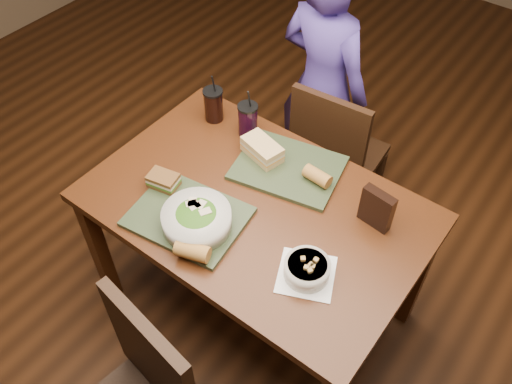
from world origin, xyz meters
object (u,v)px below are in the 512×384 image
at_px(chair_far, 334,153).
at_px(chip_bag, 377,209).
at_px(soup_bowl, 307,269).
at_px(tray_near, 188,217).
at_px(dining_table, 256,219).
at_px(baguette_near, 192,251).
at_px(salad_bowl, 197,218).
at_px(cup_cola, 214,105).
at_px(tray_far, 288,168).
at_px(sandwich_near, 163,180).
at_px(baguette_far, 317,176).
at_px(diner, 323,87).
at_px(sandwich_far, 262,149).
at_px(cup_berry, 248,120).

distance_m(chair_far, chip_bag, 0.74).
bearing_deg(soup_bowl, tray_near, -173.20).
height_order(dining_table, baguette_near, baguette_near).
relative_size(salad_bowl, baguette_near, 2.08).
relative_size(tray_near, cup_cola, 1.76).
xyz_separation_m(soup_bowl, chip_bag, (0.07, 0.34, 0.05)).
bearing_deg(chip_bag, tray_far, -178.73).
relative_size(soup_bowl, chip_bag, 1.55).
bearing_deg(salad_bowl, sandwich_near, 162.88).
bearing_deg(baguette_far, chair_far, 109.58).
xyz_separation_m(diner, cup_cola, (-0.23, -0.56, 0.14)).
height_order(dining_table, sandwich_far, sandwich_far).
distance_m(soup_bowl, cup_cola, 0.91).
bearing_deg(chip_bag, salad_bowl, -134.08).
xyz_separation_m(cup_berry, chip_bag, (0.68, -0.11, 0.00)).
distance_m(dining_table, chair_far, 0.70).
distance_m(tray_near, cup_berry, 0.53).
height_order(tray_far, baguette_near, baguette_near).
xyz_separation_m(baguette_near, chip_bag, (0.43, 0.53, 0.03)).
xyz_separation_m(chair_far, tray_near, (-0.13, -0.89, 0.27)).
relative_size(salad_bowl, cup_berry, 1.07).
height_order(chair_far, sandwich_near, chair_far).
xyz_separation_m(soup_bowl, sandwich_near, (-0.67, -0.00, 0.01)).
distance_m(chair_far, diner, 0.33).
xyz_separation_m(tray_near, tray_far, (0.15, 0.44, 0.00)).
height_order(salad_bowl, sandwich_far, salad_bowl).
bearing_deg(dining_table, soup_bowl, -24.45).
xyz_separation_m(sandwich_far, baguette_near, (0.11, -0.55, -0.00)).
bearing_deg(sandwich_far, tray_far, 6.22).
xyz_separation_m(tray_far, sandwich_far, (-0.12, -0.01, 0.04)).
bearing_deg(baguette_near, diner, 99.97).
bearing_deg(salad_bowl, chip_bag, 39.67).
bearing_deg(dining_table, diner, 105.14).
bearing_deg(baguette_near, salad_bowl, 124.91).
xyz_separation_m(tray_far, cup_berry, (-0.26, 0.07, 0.07)).
relative_size(sandwich_near, chip_bag, 0.78).
bearing_deg(cup_berry, chip_bag, -9.18).
relative_size(dining_table, sandwich_near, 10.06).
bearing_deg(chip_bag, cup_cola, 179.69).
bearing_deg(cup_cola, tray_far, -8.02).
bearing_deg(chip_bag, baguette_far, 178.60).
distance_m(cup_berry, chip_bag, 0.69).
relative_size(sandwich_near, cup_cola, 0.54).
distance_m(sandwich_far, cup_berry, 0.17).
bearing_deg(baguette_near, baguette_far, 75.28).
xyz_separation_m(salad_bowl, baguette_near, (0.08, -0.11, -0.01)).
height_order(baguette_near, baguette_far, baguette_near).
height_order(sandwich_far, cup_berry, cup_berry).
height_order(tray_near, baguette_near, baguette_near).
distance_m(diner, salad_bowl, 1.09).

